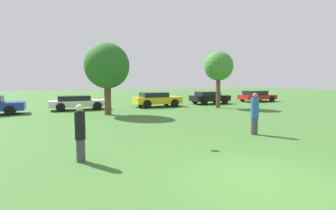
{
  "coord_description": "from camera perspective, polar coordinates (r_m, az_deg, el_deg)",
  "views": [
    {
      "loc": [
        -4.62,
        -4.39,
        2.35
      ],
      "look_at": [
        0.09,
        4.96,
        1.35
      ],
      "focal_mm": 27.81,
      "sensor_mm": 36.0,
      "label": 1
    }
  ],
  "objects": [
    {
      "name": "person_catcher",
      "position": [
        11.85,
        18.46,
        -1.79
      ],
      "size": [
        0.34,
        0.34,
        1.81
      ],
      "rotation": [
        0.0,
        0.0,
        -3.06
      ],
      "color": "#3F3F47",
      "rests_on": "ground"
    },
    {
      "name": "ground_plane",
      "position": [
        6.79,
        19.17,
        -15.13
      ],
      "size": [
        120.0,
        120.0,
        0.0
      ],
      "primitive_type": "plane",
      "color": "#3D6B2D"
    },
    {
      "name": "frisbee",
      "position": [
        9.3,
        3.16,
        -0.78
      ],
      "size": [
        0.27,
        0.27,
        0.08
      ],
      "color": "yellow"
    },
    {
      "name": "parked_car_red",
      "position": [
        30.29,
        18.83,
        1.93
      ],
      "size": [
        4.14,
        2.17,
        1.2
      ],
      "rotation": [
        0.0,
        0.0,
        -0.05
      ],
      "color": "red",
      "rests_on": "ground"
    },
    {
      "name": "person_thrower",
      "position": [
        7.92,
        -18.69,
        -5.76
      ],
      "size": [
        0.29,
        0.29,
        1.67
      ],
      "rotation": [
        0.0,
        0.0,
        0.08
      ],
      "color": "#3F3F47",
      "rests_on": "ground"
    },
    {
      "name": "parked_car_black",
      "position": [
        26.15,
        9.04,
        1.72
      ],
      "size": [
        3.9,
        2.03,
        1.23
      ],
      "rotation": [
        0.0,
        0.0,
        -0.05
      ],
      "color": "black",
      "rests_on": "ground"
    },
    {
      "name": "parked_car_white",
      "position": [
        21.89,
        -19.26,
        0.6
      ],
      "size": [
        4.42,
        2.05,
        1.14
      ],
      "rotation": [
        0.0,
        0.0,
        -0.05
      ],
      "color": "silver",
      "rests_on": "ground"
    },
    {
      "name": "parked_car_yellow",
      "position": [
        23.1,
        -2.55,
        1.33
      ],
      "size": [
        4.19,
        2.24,
        1.29
      ],
      "rotation": [
        0.0,
        0.0,
        -0.05
      ],
      "color": "gold",
      "rests_on": "ground"
    },
    {
      "name": "tree_2",
      "position": [
        22.58,
        11.03,
        8.25
      ],
      "size": [
        2.46,
        2.46,
        4.77
      ],
      "color": "brown",
      "rests_on": "ground"
    },
    {
      "name": "tree_1",
      "position": [
        18.13,
        -13.22,
        8.26
      ],
      "size": [
        3.0,
        3.0,
        4.85
      ],
      "color": "brown",
      "rests_on": "ground"
    }
  ]
}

